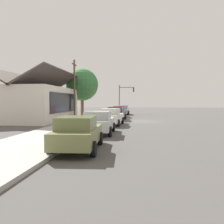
{
  "coord_description": "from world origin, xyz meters",
  "views": [
    {
      "loc": [
        -27.75,
        0.1,
        2.28
      ],
      "look_at": [
        -3.02,
        2.8,
        1.16
      ],
      "focal_mm": 38.92,
      "sensor_mm": 36.0,
      "label": 1
    }
  ],
  "objects_px": {
    "car_ivory": "(111,117)",
    "traffic_light_main": "(125,94)",
    "car_silver": "(99,122)",
    "car_charcoal": "(116,113)",
    "fire_hydrant_red": "(104,116)",
    "car_skyblue": "(123,110)",
    "car_cherry": "(119,111)",
    "utility_pole_wooden": "(74,88)",
    "shade_tree": "(82,85)",
    "car_olive": "(78,133)"
  },
  "relations": [
    {
      "from": "car_ivory",
      "to": "traffic_light_main",
      "type": "height_order",
      "value": "traffic_light_main"
    },
    {
      "from": "traffic_light_main",
      "to": "utility_pole_wooden",
      "type": "distance_m",
      "value": 15.36
    },
    {
      "from": "car_silver",
      "to": "car_cherry",
      "type": "xyz_separation_m",
      "value": [
        17.93,
        -0.01,
        -0.0
      ]
    },
    {
      "from": "car_charcoal",
      "to": "car_skyblue",
      "type": "distance_m",
      "value": 12.08
    },
    {
      "from": "traffic_light_main",
      "to": "fire_hydrant_red",
      "type": "xyz_separation_m",
      "value": [
        -15.63,
        1.66,
        -2.99
      ]
    },
    {
      "from": "shade_tree",
      "to": "traffic_light_main",
      "type": "xyz_separation_m",
      "value": [
        9.84,
        -5.71,
        -1.16
      ]
    },
    {
      "from": "car_silver",
      "to": "car_cherry",
      "type": "height_order",
      "value": "same"
    },
    {
      "from": "car_charcoal",
      "to": "car_cherry",
      "type": "height_order",
      "value": "same"
    },
    {
      "from": "car_charcoal",
      "to": "traffic_light_main",
      "type": "xyz_separation_m",
      "value": [
        15.57,
        -0.19,
        2.68
      ]
    },
    {
      "from": "car_olive",
      "to": "utility_pole_wooden",
      "type": "height_order",
      "value": "utility_pole_wooden"
    },
    {
      "from": "car_cherry",
      "to": "traffic_light_main",
      "type": "distance_m",
      "value": 10.25
    },
    {
      "from": "car_skyblue",
      "to": "car_ivory",
      "type": "bearing_deg",
      "value": -179.4
    },
    {
      "from": "fire_hydrant_red",
      "to": "car_skyblue",
      "type": "bearing_deg",
      "value": -7.2
    },
    {
      "from": "car_silver",
      "to": "utility_pole_wooden",
      "type": "xyz_separation_m",
      "value": [
        13.55,
        5.34,
        3.11
      ]
    },
    {
      "from": "shade_tree",
      "to": "fire_hydrant_red",
      "type": "xyz_separation_m",
      "value": [
        -5.8,
        -4.05,
        -4.15
      ]
    },
    {
      "from": "fire_hydrant_red",
      "to": "car_ivory",
      "type": "bearing_deg",
      "value": -166.05
    },
    {
      "from": "car_silver",
      "to": "traffic_light_main",
      "type": "distance_m",
      "value": 27.95
    },
    {
      "from": "car_olive",
      "to": "traffic_light_main",
      "type": "bearing_deg",
      "value": -3.74
    },
    {
      "from": "utility_pole_wooden",
      "to": "car_silver",
      "type": "bearing_deg",
      "value": -158.49
    },
    {
      "from": "car_cherry",
      "to": "car_silver",
      "type": "bearing_deg",
      "value": 177.3
    },
    {
      "from": "car_silver",
      "to": "shade_tree",
      "type": "xyz_separation_m",
      "value": [
        17.98,
        5.39,
        3.83
      ]
    },
    {
      "from": "car_skyblue",
      "to": "traffic_light_main",
      "type": "distance_m",
      "value": 4.4
    },
    {
      "from": "car_skyblue",
      "to": "traffic_light_main",
      "type": "relative_size",
      "value": 0.9
    },
    {
      "from": "traffic_light_main",
      "to": "fire_hydrant_red",
      "type": "height_order",
      "value": "traffic_light_main"
    },
    {
      "from": "car_ivory",
      "to": "fire_hydrant_red",
      "type": "relative_size",
      "value": 6.87
    },
    {
      "from": "car_silver",
      "to": "car_cherry",
      "type": "relative_size",
      "value": 0.95
    },
    {
      "from": "car_skyblue",
      "to": "utility_pole_wooden",
      "type": "bearing_deg",
      "value": 153.53
    },
    {
      "from": "car_silver",
      "to": "fire_hydrant_red",
      "type": "relative_size",
      "value": 6.34
    },
    {
      "from": "car_silver",
      "to": "car_charcoal",
      "type": "bearing_deg",
      "value": -1.87
    },
    {
      "from": "car_charcoal",
      "to": "traffic_light_main",
      "type": "bearing_deg",
      "value": 1.97
    },
    {
      "from": "car_skyblue",
      "to": "traffic_light_main",
      "type": "height_order",
      "value": "traffic_light_main"
    },
    {
      "from": "car_ivory",
      "to": "car_skyblue",
      "type": "bearing_deg",
      "value": 3.32
    },
    {
      "from": "car_silver",
      "to": "car_charcoal",
      "type": "distance_m",
      "value": 12.25
    },
    {
      "from": "car_silver",
      "to": "car_ivory",
      "type": "bearing_deg",
      "value": -2.74
    },
    {
      "from": "car_skyblue",
      "to": "car_cherry",
      "type": "bearing_deg",
      "value": 179.05
    },
    {
      "from": "car_skyblue",
      "to": "traffic_light_main",
      "type": "bearing_deg",
      "value": -1.34
    },
    {
      "from": "car_cherry",
      "to": "car_ivory",
      "type": "bearing_deg",
      "value": 178.06
    },
    {
      "from": "utility_pole_wooden",
      "to": "car_charcoal",
      "type": "bearing_deg",
      "value": -103.41
    },
    {
      "from": "fire_hydrant_red",
      "to": "shade_tree",
      "type": "bearing_deg",
      "value": 34.93
    },
    {
      "from": "shade_tree",
      "to": "traffic_light_main",
      "type": "relative_size",
      "value": 1.35
    },
    {
      "from": "car_silver",
      "to": "shade_tree",
      "type": "relative_size",
      "value": 0.64
    },
    {
      "from": "car_ivory",
      "to": "utility_pole_wooden",
      "type": "relative_size",
      "value": 0.65
    },
    {
      "from": "car_cherry",
      "to": "utility_pole_wooden",
      "type": "height_order",
      "value": "utility_pole_wooden"
    },
    {
      "from": "shade_tree",
      "to": "traffic_light_main",
      "type": "height_order",
      "value": "shade_tree"
    },
    {
      "from": "car_charcoal",
      "to": "shade_tree",
      "type": "relative_size",
      "value": 0.64
    },
    {
      "from": "car_olive",
      "to": "car_charcoal",
      "type": "height_order",
      "value": "same"
    },
    {
      "from": "shade_tree",
      "to": "utility_pole_wooden",
      "type": "distance_m",
      "value": 4.49
    },
    {
      "from": "car_cherry",
      "to": "traffic_light_main",
      "type": "height_order",
      "value": "traffic_light_main"
    },
    {
      "from": "car_charcoal",
      "to": "fire_hydrant_red",
      "type": "relative_size",
      "value": 6.34
    },
    {
      "from": "shade_tree",
      "to": "car_olive",
      "type": "bearing_deg",
      "value": -167.2
    }
  ]
}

